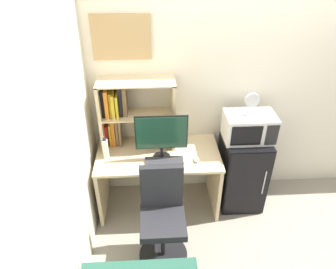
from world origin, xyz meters
name	(u,v)px	position (x,y,z in m)	size (l,w,h in m)	color
wall_back	(281,86)	(0.40, 0.02, 1.30)	(6.40, 0.04, 2.60)	silver
wall_left	(44,208)	(-1.62, -1.60, 1.30)	(0.04, 4.40, 2.60)	silver
desk	(159,170)	(-0.91, -0.33, 0.51)	(1.27, 0.66, 0.73)	beige
hutch_bookshelf	(126,111)	(-1.23, -0.13, 1.14)	(0.76, 0.29, 0.73)	beige
monitor	(161,135)	(-0.88, -0.40, 1.01)	(0.51, 0.18, 0.48)	black
keyboard	(164,161)	(-0.86, -0.48, 0.74)	(0.38, 0.13, 0.02)	#333338
computer_mouse	(196,160)	(-0.53, -0.48, 0.75)	(0.05, 0.10, 0.04)	silver
water_bottle	(105,149)	(-1.44, -0.37, 0.84)	(0.06, 0.06, 0.23)	silver
mini_fridge	(242,170)	(0.01, -0.30, 0.43)	(0.46, 0.53, 0.86)	black
microwave	(249,127)	(0.01, -0.29, 1.00)	(0.50, 0.34, 0.28)	silver
desk_fan	(252,103)	(0.00, -0.30, 1.27)	(0.14, 0.11, 0.24)	silver
desk_chair	(163,221)	(-0.90, -0.97, 0.44)	(0.47, 0.47, 0.98)	black
wall_corkboard	(121,37)	(-1.22, -0.01, 1.84)	(0.55, 0.02, 0.42)	tan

